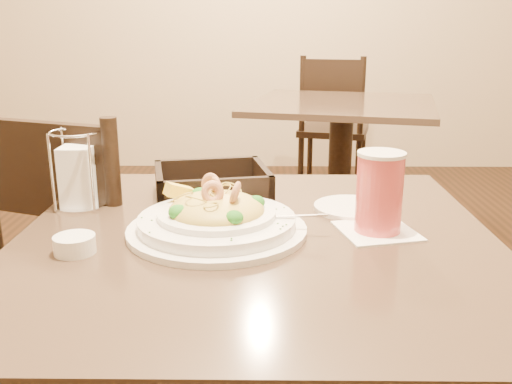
{
  "coord_description": "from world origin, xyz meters",
  "views": [
    {
      "loc": [
        0.01,
        -1.0,
        1.12
      ],
      "look_at": [
        0.0,
        0.02,
        0.82
      ],
      "focal_mm": 40.0,
      "sensor_mm": 36.0,
      "label": 1
    }
  ],
  "objects_px": {
    "drink_glass": "(379,193)",
    "bread_basket": "(212,188)",
    "background_table": "(341,147)",
    "main_table": "(256,345)",
    "butter_ramekin": "(75,244)",
    "dining_chair_far": "(333,124)",
    "pasta_bowl": "(216,218)",
    "dining_chair_near": "(91,270)",
    "side_plate": "(351,208)",
    "napkin_caddy": "(78,175)"
  },
  "relations": [
    {
      "from": "drink_glass",
      "to": "bread_basket",
      "type": "relative_size",
      "value": 0.58
    },
    {
      "from": "drink_glass",
      "to": "dining_chair_far",
      "type": "bearing_deg",
      "value": 84.9
    },
    {
      "from": "background_table",
      "to": "bread_basket",
      "type": "relative_size",
      "value": 3.8
    },
    {
      "from": "dining_chair_near",
      "to": "side_plate",
      "type": "height_order",
      "value": "dining_chair_near"
    },
    {
      "from": "dining_chair_far",
      "to": "pasta_bowl",
      "type": "xyz_separation_m",
      "value": [
        -0.54,
        -2.6,
        0.27
      ]
    },
    {
      "from": "bread_basket",
      "to": "butter_ramekin",
      "type": "distance_m",
      "value": 0.39
    },
    {
      "from": "drink_glass",
      "to": "butter_ramekin",
      "type": "distance_m",
      "value": 0.56
    },
    {
      "from": "background_table",
      "to": "bread_basket",
      "type": "distance_m",
      "value": 1.74
    },
    {
      "from": "dining_chair_far",
      "to": "butter_ramekin",
      "type": "distance_m",
      "value": 2.82
    },
    {
      "from": "pasta_bowl",
      "to": "background_table",
      "type": "bearing_deg",
      "value": 75.35
    },
    {
      "from": "drink_glass",
      "to": "butter_ramekin",
      "type": "relative_size",
      "value": 2.31
    },
    {
      "from": "butter_ramekin",
      "to": "drink_glass",
      "type": "bearing_deg",
      "value": 11.44
    },
    {
      "from": "napkin_caddy",
      "to": "butter_ramekin",
      "type": "xyz_separation_m",
      "value": [
        0.07,
        -0.26,
        -0.06
      ]
    },
    {
      "from": "dining_chair_far",
      "to": "drink_glass",
      "type": "relative_size",
      "value": 5.59
    },
    {
      "from": "background_table",
      "to": "dining_chair_near",
      "type": "bearing_deg",
      "value": -119.38
    },
    {
      "from": "background_table",
      "to": "drink_glass",
      "type": "bearing_deg",
      "value": -95.64
    },
    {
      "from": "pasta_bowl",
      "to": "drink_glass",
      "type": "height_order",
      "value": "drink_glass"
    },
    {
      "from": "bread_basket",
      "to": "dining_chair_near",
      "type": "bearing_deg",
      "value": 159.1
    },
    {
      "from": "pasta_bowl",
      "to": "napkin_caddy",
      "type": "relative_size",
      "value": 2.24
    },
    {
      "from": "background_table",
      "to": "pasta_bowl",
      "type": "xyz_separation_m",
      "value": [
        -0.49,
        -1.87,
        0.26
      ]
    },
    {
      "from": "background_table",
      "to": "side_plate",
      "type": "bearing_deg",
      "value": -97.02
    },
    {
      "from": "dining_chair_far",
      "to": "bread_basket",
      "type": "bearing_deg",
      "value": 90.35
    },
    {
      "from": "background_table",
      "to": "dining_chair_near",
      "type": "relative_size",
      "value": 1.17
    },
    {
      "from": "butter_ramekin",
      "to": "main_table",
      "type": "bearing_deg",
      "value": 15.38
    },
    {
      "from": "background_table",
      "to": "side_plate",
      "type": "height_order",
      "value": "side_plate"
    },
    {
      "from": "dining_chair_far",
      "to": "drink_glass",
      "type": "distance_m",
      "value": 2.62
    },
    {
      "from": "main_table",
      "to": "background_table",
      "type": "bearing_deg",
      "value": 77.58
    },
    {
      "from": "drink_glass",
      "to": "side_plate",
      "type": "xyz_separation_m",
      "value": [
        -0.03,
        0.13,
        -0.07
      ]
    },
    {
      "from": "bread_basket",
      "to": "side_plate",
      "type": "height_order",
      "value": "bread_basket"
    },
    {
      "from": "background_table",
      "to": "napkin_caddy",
      "type": "bearing_deg",
      "value": -114.93
    },
    {
      "from": "background_table",
      "to": "drink_glass",
      "type": "distance_m",
      "value": 1.9
    },
    {
      "from": "napkin_caddy",
      "to": "bread_basket",
      "type": "bearing_deg",
      "value": 14.6
    },
    {
      "from": "background_table",
      "to": "bread_basket",
      "type": "xyz_separation_m",
      "value": [
        -0.52,
        -1.64,
        0.26
      ]
    },
    {
      "from": "background_table",
      "to": "bread_basket",
      "type": "bearing_deg",
      "value": -107.51
    },
    {
      "from": "drink_glass",
      "to": "main_table",
      "type": "bearing_deg",
      "value": -174.07
    },
    {
      "from": "pasta_bowl",
      "to": "bread_basket",
      "type": "xyz_separation_m",
      "value": [
        -0.03,
        0.23,
        -0.01
      ]
    },
    {
      "from": "pasta_bowl",
      "to": "drink_glass",
      "type": "xyz_separation_m",
      "value": [
        0.31,
        0.01,
        0.05
      ]
    },
    {
      "from": "main_table",
      "to": "butter_ramekin",
      "type": "relative_size",
      "value": 12.52
    },
    {
      "from": "dining_chair_near",
      "to": "butter_ramekin",
      "type": "height_order",
      "value": "dining_chair_near"
    },
    {
      "from": "dining_chair_near",
      "to": "bread_basket",
      "type": "distance_m",
      "value": 0.44
    },
    {
      "from": "butter_ramekin",
      "to": "pasta_bowl",
      "type": "bearing_deg",
      "value": 22.58
    },
    {
      "from": "bread_basket",
      "to": "side_plate",
      "type": "relative_size",
      "value": 1.79
    },
    {
      "from": "napkin_caddy",
      "to": "butter_ramekin",
      "type": "height_order",
      "value": "napkin_caddy"
    },
    {
      "from": "dining_chair_far",
      "to": "pasta_bowl",
      "type": "bearing_deg",
      "value": 92.11
    },
    {
      "from": "dining_chair_near",
      "to": "dining_chair_far",
      "type": "bearing_deg",
      "value": -91.63
    },
    {
      "from": "pasta_bowl",
      "to": "dining_chair_near",
      "type": "bearing_deg",
      "value": 135.36
    },
    {
      "from": "drink_glass",
      "to": "side_plate",
      "type": "bearing_deg",
      "value": 102.3
    },
    {
      "from": "main_table",
      "to": "pasta_bowl",
      "type": "height_order",
      "value": "pasta_bowl"
    },
    {
      "from": "dining_chair_far",
      "to": "pasta_bowl",
      "type": "height_order",
      "value": "dining_chair_far"
    },
    {
      "from": "drink_glass",
      "to": "bread_basket",
      "type": "distance_m",
      "value": 0.4
    }
  ]
}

